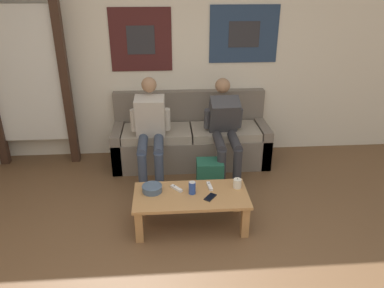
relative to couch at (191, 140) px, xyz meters
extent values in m
cube|color=silver|center=(-0.20, 0.33, 0.98)|extent=(10.00, 0.05, 2.55)
cube|color=#471E1E|center=(-0.59, 0.30, 1.22)|extent=(0.75, 0.01, 0.76)
cube|color=#2D2D33|center=(-0.59, 0.29, 1.22)|extent=(0.34, 0.01, 0.34)
cube|color=navy|center=(0.68, 0.30, 1.27)|extent=(0.86, 0.01, 0.70)
cube|color=#2D2D33|center=(0.68, 0.29, 1.27)|extent=(0.39, 0.01, 0.31)
cube|color=#382319|center=(-1.51, 0.11, 0.73)|extent=(0.10, 0.10, 2.05)
cube|color=silver|center=(-1.96, 0.13, 0.83)|extent=(0.82, 0.02, 1.64)
cube|color=#70665B|center=(0.00, 0.24, 0.14)|extent=(1.95, 0.13, 0.88)
cube|color=#70665B|center=(0.00, -0.10, -0.10)|extent=(1.95, 0.55, 0.39)
cube|color=#70665B|center=(-0.92, -0.10, -0.04)|extent=(0.12, 0.55, 0.51)
cube|color=#70665B|center=(0.92, -0.10, -0.04)|extent=(0.12, 0.55, 0.51)
cube|color=gray|center=(-0.43, -0.10, 0.14)|extent=(0.84, 0.51, 0.10)
cube|color=gray|center=(0.43, -0.10, 0.14)|extent=(0.84, 0.51, 0.10)
cube|color=#B27F4C|center=(-0.09, -1.39, 0.04)|extent=(1.08, 0.52, 0.03)
cube|color=#B27F4C|center=(-0.58, -1.18, -0.14)|extent=(0.07, 0.07, 0.32)
cube|color=#B27F4C|center=(0.39, -1.18, -0.14)|extent=(0.07, 0.07, 0.32)
cube|color=#B27F4C|center=(-0.58, -1.60, -0.14)|extent=(0.07, 0.07, 0.32)
cube|color=#B27F4C|center=(0.39, -1.60, -0.14)|extent=(0.07, 0.07, 0.32)
cylinder|color=#384256|center=(-0.58, -0.54, 0.19)|extent=(0.11, 0.47, 0.11)
cylinder|color=#384256|center=(-0.58, -0.78, -0.04)|extent=(0.10, 0.10, 0.46)
cube|color=#232328|center=(-0.58, -0.85, -0.27)|extent=(0.11, 0.25, 0.05)
cylinder|color=#384256|center=(-0.40, -0.54, 0.19)|extent=(0.11, 0.47, 0.11)
cylinder|color=#384256|center=(-0.40, -0.78, -0.04)|extent=(0.10, 0.10, 0.46)
cube|color=#232328|center=(-0.40, -0.85, -0.27)|extent=(0.11, 0.25, 0.05)
cube|color=beige|center=(-0.49, -0.27, 0.43)|extent=(0.35, 0.31, 0.51)
sphere|color=#9E7556|center=(-0.49, -0.21, 0.80)|extent=(0.18, 0.18, 0.18)
cylinder|color=beige|center=(-0.69, -0.27, 0.40)|extent=(0.08, 0.10, 0.27)
cylinder|color=beige|center=(-0.30, -0.27, 0.40)|extent=(0.08, 0.10, 0.27)
cylinder|color=#2D2D33|center=(0.29, -0.53, 0.19)|extent=(0.11, 0.44, 0.11)
cylinder|color=#2D2D33|center=(0.29, -0.75, -0.04)|extent=(0.10, 0.10, 0.46)
cube|color=#232328|center=(0.29, -0.82, -0.27)|extent=(0.11, 0.25, 0.05)
cylinder|color=#2D2D33|center=(0.47, -0.53, 0.19)|extent=(0.11, 0.44, 0.11)
cylinder|color=#2D2D33|center=(0.47, -0.75, -0.04)|extent=(0.10, 0.10, 0.46)
cube|color=#232328|center=(0.47, -0.82, -0.27)|extent=(0.11, 0.25, 0.05)
cube|color=#3F3F44|center=(0.38, -0.21, 0.40)|extent=(0.35, 0.41, 0.51)
sphere|color=#9E7556|center=(0.38, -0.06, 0.73)|extent=(0.18, 0.18, 0.18)
cylinder|color=#3F3F44|center=(0.19, -0.20, 0.36)|extent=(0.08, 0.13, 0.26)
cylinder|color=#3F3F44|center=(0.58, -0.20, 0.36)|extent=(0.08, 0.13, 0.26)
cube|color=#1E5642|center=(0.16, -0.75, -0.11)|extent=(0.30, 0.25, 0.36)
cube|color=#1E5642|center=(0.16, -0.85, -0.19)|extent=(0.21, 0.09, 0.16)
cylinder|color=#475B75|center=(-0.46, -1.31, 0.09)|extent=(0.19, 0.19, 0.06)
torus|color=#475B75|center=(-0.46, -1.31, 0.11)|extent=(0.19, 0.19, 0.02)
cylinder|color=silver|center=(0.36, -1.29, 0.10)|extent=(0.08, 0.08, 0.09)
cylinder|color=black|center=(0.36, -1.29, 0.15)|extent=(0.00, 0.00, 0.01)
cylinder|color=#28479E|center=(-0.08, -1.37, 0.11)|extent=(0.07, 0.07, 0.12)
cylinder|color=silver|center=(-0.08, -1.37, 0.18)|extent=(0.06, 0.06, 0.00)
cube|color=white|center=(0.10, -1.27, 0.07)|extent=(0.05, 0.15, 0.02)
cylinder|color=#333842|center=(0.09, -1.24, 0.08)|extent=(0.01, 0.01, 0.00)
cube|color=white|center=(-0.23, -1.29, 0.07)|extent=(0.12, 0.13, 0.02)
cylinder|color=#333842|center=(-0.25, -1.27, 0.08)|extent=(0.01, 0.01, 0.00)
cube|color=black|center=(0.08, -1.46, 0.06)|extent=(0.13, 0.15, 0.01)
cube|color=black|center=(0.08, -1.46, 0.06)|extent=(0.12, 0.14, 0.00)
camera|label=1|loc=(-0.31, -4.40, 1.96)|focal=35.00mm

